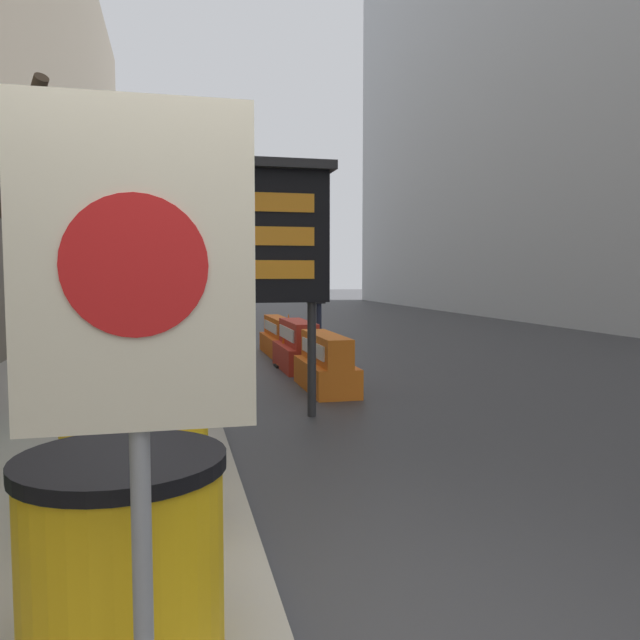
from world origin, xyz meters
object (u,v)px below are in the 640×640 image
Objects in this scene: barrel_drum_middle at (137,474)px; jersey_barrier_red_striped at (298,348)px; warning_sign at (136,311)px; traffic_cone_mid at (289,327)px; traffic_cone_near at (284,351)px; traffic_light_near_curb at (229,237)px; jersey_barrier_orange_near at (326,365)px; barrel_drum_foreground at (123,555)px; barrel_drum_back at (137,430)px; pedestrian_worker at (316,297)px; message_board at (247,235)px; jersey_barrier_orange_far at (278,338)px.

jersey_barrier_red_striped is at bearing 71.59° from barrel_drum_middle.
warning_sign is 3.06× the size of traffic_cone_mid.
traffic_cone_near is 5.77m from traffic_light_near_curb.
warning_sign is 13.59m from traffic_cone_mid.
jersey_barrier_orange_near is 0.47× the size of traffic_light_near_curb.
barrel_drum_foreground is 1.00× the size of barrel_drum_back.
barrel_drum_middle is 0.47× the size of pedestrian_worker.
traffic_cone_mid is (0.70, 4.64, -0.04)m from jersey_barrier_red_striped.
barrel_drum_middle is at bearing -106.33° from traffic_cone_near.
pedestrian_worker is at bearing 72.52° from message_board.
traffic_light_near_curb is at bearing 83.10° from barrel_drum_foreground.
barrel_drum_middle is 1.24× the size of traffic_cone_mid.
warning_sign is at bearing -101.72° from jersey_barrier_orange_far.
barrel_drum_back is 1.39× the size of traffic_cone_near.
traffic_light_near_curb is at bearing 82.54° from barrel_drum_middle.
warning_sign is (0.10, -0.63, 1.00)m from barrel_drum_foreground.
barrel_drum_back is at bearing -106.15° from traffic_cone_mid.
barrel_drum_foreground is 10.23m from jersey_barrier_orange_far.
barrel_drum_foreground is at bearing -103.41° from traffic_cone_mid.
barrel_drum_middle is at bearing -108.41° from jersey_barrier_red_striped.
traffic_cone_mid is at bearing 77.64° from warning_sign.
warning_sign is at bearing -104.37° from jersey_barrier_red_striped.
warning_sign reaches higher than barrel_drum_back.
traffic_cone_mid is at bearing 76.59° from barrel_drum_foreground.
barrel_drum_back is at bearing -114.54° from message_board.
jersey_barrier_orange_near reaches higher than jersey_barrier_orange_far.
traffic_cone_near is at bearing 74.19° from message_board.
jersey_barrier_orange_far is 2.71m from traffic_cone_mid.
barrel_drum_back is 0.41× the size of warning_sign.
pedestrian_worker is at bearing 74.96° from warning_sign.
barrel_drum_back reaches higher than jersey_barrier_orange_far.
traffic_light_near_curb is at bearing 146.01° from traffic_cone_mid.
jersey_barrier_orange_far is at bearing 90.00° from jersey_barrier_red_striped.
message_board is at bearing 79.62° from warning_sign.
traffic_cone_near is (1.08, 3.83, -1.79)m from message_board.
barrel_drum_middle is 1.00× the size of barrel_drum_back.
barrel_drum_foreground is 0.28× the size of message_board.
barrel_drum_foreground is 6.40m from jersey_barrier_orange_near.
jersey_barrier_red_striped is 2.78× the size of traffic_cone_near.
jersey_barrier_orange_far is at bearing 83.73° from traffic_cone_near.
barrel_drum_middle is at bearing -104.45° from jersey_barrier_orange_far.
jersey_barrier_orange_near is 0.88× the size of jersey_barrier_orange_far.
jersey_barrier_red_striped is at bearing -98.55° from traffic_cone_mid.
barrel_drum_back is at bearing -110.52° from pedestrian_worker.
message_board is 8.59m from traffic_cone_mid.
pedestrian_worker is (1.67, 5.81, 0.66)m from jersey_barrier_red_striped.
warning_sign reaches higher than pedestrian_worker.
traffic_cone_mid is at bearing 76.44° from message_board.
pedestrian_worker is (3.97, 13.75, 0.49)m from barrel_drum_foreground.
jersey_barrier_orange_near is (1.27, 1.55, -1.72)m from message_board.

